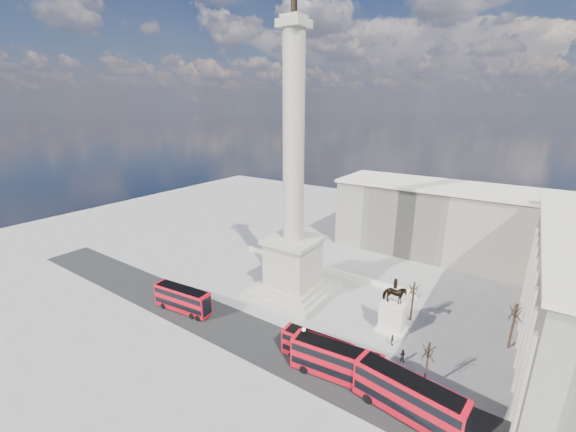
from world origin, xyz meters
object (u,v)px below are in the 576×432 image
at_px(pedestrian_standing, 402,355).
at_px(victorian_lamp, 304,344).
at_px(nelsons_column, 293,227).
at_px(red_bus_a, 183,299).
at_px(red_bus_b, 317,349).
at_px(equestrian_statue, 393,313).
at_px(pedestrian_walking, 388,372).
at_px(red_bus_c, 336,361).
at_px(red_bus_d, 408,397).
at_px(pedestrian_crossing, 392,340).

bearing_deg(pedestrian_standing, victorian_lamp, 40.03).
relative_size(nelsons_column, red_bus_a, 4.57).
height_order(nelsons_column, red_bus_b, nelsons_column).
distance_m(equestrian_statue, pedestrian_walking, 10.62).
height_order(red_bus_a, red_bus_c, red_bus_c).
relative_size(red_bus_c, victorian_lamp, 2.00).
height_order(nelsons_column, equestrian_statue, nelsons_column).
distance_m(nelsons_column, equestrian_statue, 21.75).
bearing_deg(red_bus_b, pedestrian_walking, 13.59).
bearing_deg(red_bus_c, red_bus_a, 175.07).
xyz_separation_m(red_bus_a, pedestrian_walking, (34.10, 4.51, -1.49)).
bearing_deg(red_bus_a, pedestrian_standing, 7.85).
bearing_deg(red_bus_d, pedestrian_standing, 117.59).
bearing_deg(red_bus_c, red_bus_d, -11.02).
bearing_deg(nelsons_column, red_bus_d, -31.84).
relative_size(nelsons_column, victorian_lamp, 8.42).
distance_m(red_bus_d, victorian_lamp, 13.89).
bearing_deg(victorian_lamp, equestrian_statue, 63.46).
height_order(nelsons_column, red_bus_d, nelsons_column).
height_order(red_bus_d, victorian_lamp, victorian_lamp).
bearing_deg(pedestrian_walking, pedestrian_crossing, 95.17).
bearing_deg(pedestrian_standing, red_bus_b, 37.11).
height_order(red_bus_d, pedestrian_crossing, red_bus_d).
bearing_deg(red_bus_b, nelsons_column, 129.82).
xyz_separation_m(victorian_lamp, equestrian_statue, (7.15, 14.32, -0.30)).
height_order(nelsons_column, pedestrian_standing, nelsons_column).
xyz_separation_m(red_bus_c, victorian_lamp, (-4.56, -0.50, 1.01)).
distance_m(red_bus_b, pedestrian_standing, 11.74).
height_order(red_bus_d, equestrian_statue, equestrian_statue).
relative_size(pedestrian_walking, pedestrian_standing, 0.86).
bearing_deg(equestrian_statue, red_bus_b, -115.40).
distance_m(pedestrian_walking, pedestrian_crossing, 6.84).
relative_size(pedestrian_walking, pedestrian_crossing, 0.90).
relative_size(red_bus_a, pedestrian_walking, 6.96).
bearing_deg(victorian_lamp, red_bus_d, -1.20).
height_order(red_bus_a, pedestrian_crossing, red_bus_a).
distance_m(red_bus_d, equestrian_statue, 16.08).
xyz_separation_m(nelsons_column, pedestrian_walking, (22.34, -11.50, -12.13)).
xyz_separation_m(red_bus_c, red_bus_d, (9.30, -0.79, 0.14)).
distance_m(red_bus_a, red_bus_b, 25.20).
bearing_deg(red_bus_c, victorian_lamp, -179.84).
bearing_deg(red_bus_a, red_bus_b, -2.02).
bearing_deg(victorian_lamp, pedestrian_crossing, 52.70).
bearing_deg(red_bus_b, equestrian_statue, 61.20).
distance_m(red_bus_a, red_bus_c, 28.55).
xyz_separation_m(red_bus_b, red_bus_d, (12.71, -1.96, 0.52)).
bearing_deg(pedestrian_standing, red_bus_c, 54.13).
bearing_deg(pedestrian_crossing, pedestrian_walking, -173.59).
height_order(pedestrian_walking, pedestrian_crossing, pedestrian_crossing).
height_order(pedestrian_walking, pedestrian_standing, pedestrian_standing).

